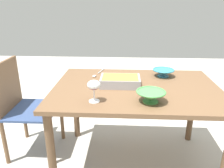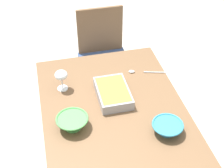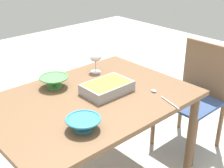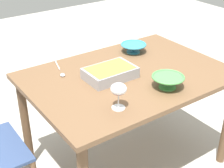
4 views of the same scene
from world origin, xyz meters
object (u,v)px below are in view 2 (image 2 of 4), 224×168
at_px(wine_glass, 61,76).
at_px(small_bowl, 167,127).
at_px(serving_spoon, 141,72).
at_px(chair, 103,53).
at_px(mixing_bowl, 72,122).
at_px(dining_table, 114,121).
at_px(casserole_dish, 113,93).

distance_m(wine_glass, small_bowl, 0.78).
bearing_deg(serving_spoon, small_bowl, 177.87).
height_order(chair, wine_glass, same).
bearing_deg(mixing_bowl, small_bowl, -107.30).
xyz_separation_m(wine_glass, serving_spoon, (0.05, -0.58, -0.10)).
relative_size(mixing_bowl, serving_spoon, 0.69).
height_order(chair, small_bowl, chair).
xyz_separation_m(chair, small_bowl, (-1.27, -0.12, 0.29)).
bearing_deg(wine_glass, dining_table, -134.84).
bearing_deg(casserole_dish, dining_table, 170.46).
height_order(dining_table, small_bowl, small_bowl).
distance_m(casserole_dish, mixing_bowl, 0.37).
bearing_deg(mixing_bowl, serving_spoon, -53.05).
distance_m(chair, serving_spoon, 0.73).
height_order(dining_table, casserole_dish, casserole_dish).
height_order(mixing_bowl, serving_spoon, mixing_bowl).
bearing_deg(serving_spoon, wine_glass, 94.90).
relative_size(dining_table, serving_spoon, 4.58).
bearing_deg(mixing_bowl, casserole_dish, -55.27).
bearing_deg(casserole_dish, mixing_bowl, 124.73).
height_order(small_bowl, serving_spoon, small_bowl).
relative_size(dining_table, casserole_dish, 4.14).
bearing_deg(casserole_dish, serving_spoon, -50.64).
height_order(chair, casserole_dish, chair).
bearing_deg(wine_glass, serving_spoon, -85.10).
height_order(mixing_bowl, small_bowl, mixing_bowl).
relative_size(dining_table, chair, 1.46).
bearing_deg(serving_spoon, dining_table, 140.43).
height_order(dining_table, chair, chair).
distance_m(wine_glass, serving_spoon, 0.59).
relative_size(wine_glass, mixing_bowl, 0.77).
bearing_deg(small_bowl, wine_glass, 45.77).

